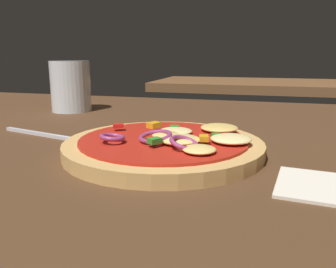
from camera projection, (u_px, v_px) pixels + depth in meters
The scene contains 5 objects.
dining_table at pixel (136, 166), 0.44m from camera, with size 1.49×1.04×0.04m.
pizza at pixel (166, 145), 0.43m from camera, with size 0.24×0.24×0.03m.
fork at pixel (53, 136), 0.51m from camera, with size 0.19×0.06×0.01m.
beer_glass at pixel (71, 87), 0.73m from camera, with size 0.08×0.08×0.11m.
background_table at pixel (252, 85), 1.54m from camera, with size 0.84×0.45×0.04m.
Camera 1 is at (0.15, -0.39, 0.16)m, focal length 37.11 mm.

